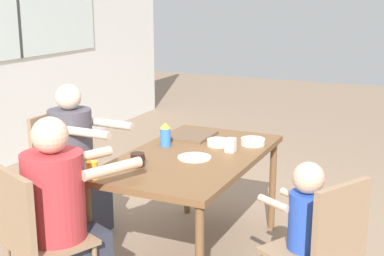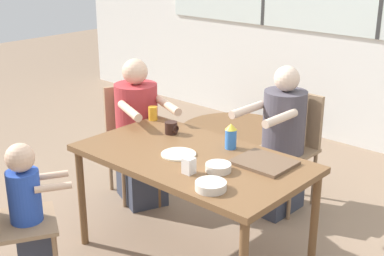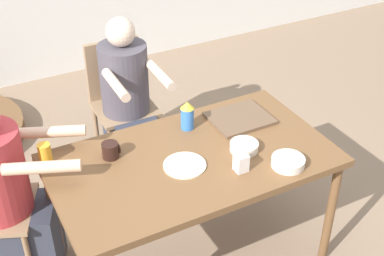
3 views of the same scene
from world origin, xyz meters
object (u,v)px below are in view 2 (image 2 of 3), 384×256
(chair_for_woman_green_shirt, at_px, (132,130))
(bowl_white_shallow, at_px, (211,186))
(chair_for_man_blue_shirt, at_px, (293,138))
(person_toddler, at_px, (32,222))
(sippy_cup, at_px, (231,136))
(chair_for_toddler, at_px, (2,213))
(milk_carton_small, at_px, (189,166))
(coffee_mug, at_px, (171,128))
(bowl_cereal, at_px, (218,167))
(folded_table_stack, at_px, (236,135))
(juice_glass, at_px, (153,113))
(person_woman_green_shirt, at_px, (139,139))
(person_man_blue_shirt, at_px, (280,148))

(chair_for_woman_green_shirt, height_order, bowl_white_shallow, chair_for_woman_green_shirt)
(chair_for_man_blue_shirt, bearing_deg, bowl_white_shallow, 105.78)
(person_toddler, bearing_deg, chair_for_woman_green_shirt, 142.87)
(chair_for_man_blue_shirt, distance_m, sippy_cup, 0.93)
(chair_for_toddler, height_order, person_toddler, person_toddler)
(chair_for_woman_green_shirt, xyz_separation_m, sippy_cup, (1.16, -0.18, 0.29))
(milk_carton_small, bearing_deg, chair_for_woman_green_shirt, 152.02)
(coffee_mug, xyz_separation_m, bowl_cereal, (0.64, -0.27, -0.02))
(milk_carton_small, height_order, folded_table_stack, milk_carton_small)
(person_toddler, distance_m, milk_carton_small, 0.97)
(chair_for_man_blue_shirt, relative_size, coffee_mug, 9.63)
(juice_glass, bearing_deg, chair_for_woman_green_shirt, 162.50)
(coffee_mug, height_order, bowl_white_shallow, coffee_mug)
(coffee_mug, relative_size, milk_carton_small, 0.99)
(person_woman_green_shirt, bearing_deg, milk_carton_small, 83.82)
(chair_for_woman_green_shirt, relative_size, person_man_blue_shirt, 0.79)
(folded_table_stack, bearing_deg, sippy_cup, -53.88)
(juice_glass, bearing_deg, coffee_mug, -21.57)
(person_man_blue_shirt, bearing_deg, milk_carton_small, 98.17)
(person_man_blue_shirt, distance_m, juice_glass, 1.00)
(coffee_mug, bearing_deg, chair_for_woman_green_shirt, 160.65)
(chair_for_toddler, bearing_deg, bowl_white_shallow, 65.84)
(chair_for_woman_green_shirt, relative_size, sippy_cup, 5.31)
(juice_glass, height_order, milk_carton_small, juice_glass)
(chair_for_woman_green_shirt, height_order, milk_carton_small, chair_for_woman_green_shirt)
(chair_for_toddler, bearing_deg, person_man_blue_shirt, 102.66)
(chair_for_man_blue_shirt, xyz_separation_m, juice_glass, (-0.70, -0.82, 0.25))
(chair_for_toddler, relative_size, milk_carton_small, 9.49)
(milk_carton_small, distance_m, folded_table_stack, 2.60)
(bowl_cereal, distance_m, folded_table_stack, 2.54)
(sippy_cup, height_order, bowl_white_shallow, sippy_cup)
(sippy_cup, distance_m, bowl_white_shallow, 0.62)
(person_toddler, relative_size, bowl_white_shallow, 5.55)
(juice_glass, relative_size, milk_carton_small, 1.09)
(milk_carton_small, height_order, bowl_cereal, milk_carton_small)
(bowl_white_shallow, bearing_deg, juice_glass, 150.42)
(chair_for_man_blue_shirt, bearing_deg, chair_for_woman_green_shirt, 34.45)
(chair_for_man_blue_shirt, xyz_separation_m, bowl_cereal, (0.24, -1.21, 0.22))
(person_woman_green_shirt, xyz_separation_m, sippy_cup, (1.00, -0.12, 0.31))
(chair_for_woman_green_shirt, xyz_separation_m, chair_for_man_blue_shirt, (1.08, 0.70, 0.00))
(person_man_blue_shirt, height_order, juice_glass, person_man_blue_shirt)
(person_man_blue_shirt, height_order, coffee_mug, person_man_blue_shirt)
(person_toddler, xyz_separation_m, bowl_white_shallow, (0.87, 0.57, 0.31))
(chair_for_man_blue_shirt, distance_m, coffee_mug, 1.05)
(chair_for_woman_green_shirt, xyz_separation_m, folded_table_stack, (-0.07, 1.49, -0.48))
(bowl_white_shallow, relative_size, folded_table_stack, 0.15)
(milk_carton_small, bearing_deg, chair_for_toddler, -132.29)
(person_toddler, bearing_deg, chair_for_man_blue_shirt, 104.80)
(folded_table_stack, bearing_deg, coffee_mug, -66.49)
(person_woman_green_shirt, xyz_separation_m, folded_table_stack, (-0.23, 1.56, -0.45))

